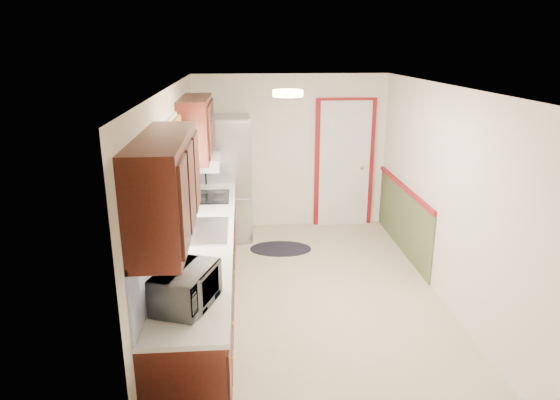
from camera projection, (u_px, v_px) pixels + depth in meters
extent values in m
cube|color=#CCB790|center=(311.00, 298.00, 5.80)|extent=(3.20, 5.20, 0.12)
cube|color=white|center=(315.00, 87.00, 5.08)|extent=(3.20, 5.20, 0.12)
cube|color=white|center=(291.00, 152.00, 7.82)|extent=(3.20, 0.10, 2.40)
cube|color=white|center=(370.00, 320.00, 3.06)|extent=(3.20, 0.10, 2.40)
cube|color=white|center=(174.00, 203.00, 5.33)|extent=(0.10, 5.20, 2.40)
cube|color=white|center=(447.00, 196.00, 5.55)|extent=(0.10, 5.20, 2.40)
cube|color=#3B140D|center=(204.00, 278.00, 5.29)|extent=(0.60, 4.00, 0.90)
cube|color=white|center=(203.00, 236.00, 5.15)|extent=(0.63, 4.00, 0.04)
cube|color=#5F89E8|center=(171.00, 210.00, 5.04)|extent=(0.02, 4.00, 0.55)
cube|color=#3B140D|center=(165.00, 187.00, 3.63)|extent=(0.35, 1.40, 0.75)
cube|color=#3B140D|center=(196.00, 128.00, 6.20)|extent=(0.35, 1.20, 0.75)
cube|color=white|center=(170.00, 169.00, 5.01)|extent=(0.02, 1.00, 0.90)
cube|color=#D75428|center=(173.00, 134.00, 4.91)|extent=(0.05, 1.12, 0.24)
cube|color=#B7B7BC|center=(203.00, 231.00, 5.24)|extent=(0.52, 0.82, 0.02)
cube|color=white|center=(202.00, 162.00, 6.39)|extent=(0.45, 0.60, 0.15)
cube|color=maroon|center=(344.00, 164.00, 7.91)|extent=(0.94, 0.05, 2.08)
cube|color=white|center=(344.00, 164.00, 7.89)|extent=(0.80, 0.04, 2.00)
cube|color=#49542F|center=(403.00, 219.00, 7.06)|extent=(0.02, 2.30, 0.90)
cube|color=maroon|center=(404.00, 187.00, 6.91)|extent=(0.04, 2.30, 0.06)
cylinder|color=#FFD88C|center=(288.00, 93.00, 4.88)|extent=(0.30, 0.30, 0.06)
imported|color=white|center=(186.00, 284.00, 3.70)|extent=(0.46, 0.60, 0.36)
cube|color=#B7B7BC|center=(225.00, 178.00, 7.40)|extent=(0.78, 0.73, 1.83)
cylinder|color=black|center=(207.00, 192.00, 7.03)|extent=(0.02, 0.02, 1.28)
ellipsoid|color=black|center=(281.00, 249.00, 7.17)|extent=(0.92, 0.63, 0.01)
cube|color=black|center=(210.00, 197.00, 6.39)|extent=(0.50, 0.60, 0.02)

